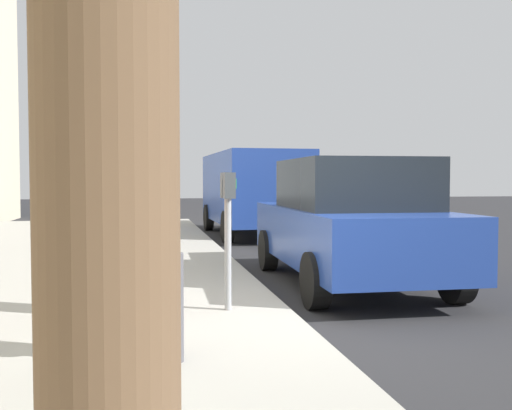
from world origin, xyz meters
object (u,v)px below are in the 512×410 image
at_px(parked_sedan_near, 349,222).
at_px(parking_meter, 228,211).
at_px(parked_van_far, 252,188).
at_px(pedestrian_bystander, 148,228).
at_px(pedestrian_at_meter, 150,208).

bearing_deg(parked_sedan_near, parking_meter, 132.81).
height_order(parking_meter, parked_van_far, parked_van_far).
bearing_deg(pedestrian_bystander, pedestrian_at_meter, 10.31).
relative_size(parking_meter, pedestrian_bystander, 0.83).
bearing_deg(parking_meter, parked_van_far, -12.27).
bearing_deg(pedestrian_at_meter, parked_van_far, 54.66).
distance_m(pedestrian_at_meter, pedestrian_bystander, 1.41).
bearing_deg(parked_van_far, parking_meter, 167.73).
xyz_separation_m(pedestrian_bystander, parked_sedan_near, (3.38, -2.81, -0.24)).
bearing_deg(parked_sedan_near, parked_van_far, -0.01).
bearing_deg(pedestrian_bystander, parked_van_far, -3.17).
xyz_separation_m(parked_sedan_near, parked_van_far, (7.32, -0.00, 0.36)).
xyz_separation_m(parking_meter, parked_van_far, (9.16, -1.99, 0.09)).
xyz_separation_m(parking_meter, pedestrian_at_meter, (-0.12, 0.79, 0.05)).
bearing_deg(parking_meter, parked_sedan_near, -47.19).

